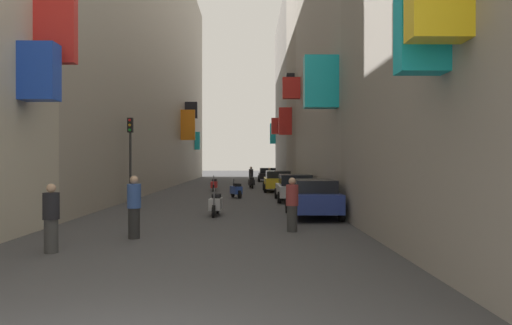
% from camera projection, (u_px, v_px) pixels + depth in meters
% --- Properties ---
extents(ground_plane, '(140.00, 140.00, 0.00)m').
position_uv_depth(ground_plane, '(229.00, 190.00, 34.73)').
color(ground_plane, '#424244').
extents(building_left_mid_b, '(7.34, 48.51, 21.92)m').
position_uv_depth(building_left_mid_b, '(138.00, 58.00, 40.33)').
color(building_left_mid_b, '#9E9384').
rests_on(building_left_mid_b, ground).
extents(building_right_mid_a, '(7.33, 17.51, 17.05)m').
position_uv_depth(building_right_mid_a, '(364.00, 49.00, 26.71)').
color(building_right_mid_a, gray).
rests_on(building_right_mid_a, ground).
extents(building_right_mid_b, '(7.07, 9.25, 19.00)m').
position_uv_depth(building_right_mid_b, '(326.00, 75.00, 40.08)').
color(building_right_mid_b, gray).
rests_on(building_right_mid_b, ground).
extents(building_right_mid_c, '(7.22, 20.09, 19.34)m').
position_uv_depth(building_right_mid_c, '(305.00, 96.00, 54.75)').
color(building_right_mid_c, slate).
rests_on(building_right_mid_c, ground).
extents(parked_car_yellow, '(2.02, 4.04, 1.46)m').
position_uv_depth(parked_car_yellow, '(278.00, 181.00, 33.29)').
color(parked_car_yellow, gold).
rests_on(parked_car_yellow, ground).
extents(parked_car_blue, '(1.89, 4.13, 1.45)m').
position_uv_depth(parked_car_blue, '(313.00, 197.00, 18.17)').
color(parked_car_blue, navy).
rests_on(parked_car_blue, ground).
extents(parked_car_black, '(2.01, 4.19, 1.43)m').
position_uv_depth(parked_car_black, '(267.00, 174.00, 50.05)').
color(parked_car_black, black).
rests_on(parked_car_black, ground).
extents(parked_car_silver, '(2.01, 4.46, 1.44)m').
position_uv_depth(parked_car_silver, '(295.00, 187.00, 25.57)').
color(parked_car_silver, '#B7B7BC').
rests_on(parked_car_silver, ground).
extents(scooter_red, '(0.45, 1.95, 1.13)m').
position_uv_depth(scooter_red, '(214.00, 185.00, 34.01)').
color(scooter_red, red).
rests_on(scooter_red, ground).
extents(scooter_silver, '(0.49, 1.83, 1.13)m').
position_uv_depth(scooter_silver, '(216.00, 204.00, 18.70)').
color(scooter_silver, '#ADADB2').
rests_on(scooter_silver, ground).
extents(scooter_blue, '(0.77, 1.70, 1.13)m').
position_uv_depth(scooter_blue, '(236.00, 190.00, 27.58)').
color(scooter_blue, '#2D4CAD').
rests_on(scooter_blue, ground).
extents(scooter_black, '(0.57, 1.99, 1.13)m').
position_uv_depth(scooter_black, '(251.00, 182.00, 37.81)').
color(scooter_black, black).
rests_on(scooter_black, ground).
extents(pedestrian_crossing, '(0.52, 0.52, 1.63)m').
position_uv_depth(pedestrian_crossing, '(51.00, 218.00, 11.13)').
color(pedestrian_crossing, '#3B3B3B').
rests_on(pedestrian_crossing, ground).
extents(pedestrian_near_left, '(0.48, 0.48, 1.68)m').
position_uv_depth(pedestrian_near_left, '(251.00, 176.00, 40.47)').
color(pedestrian_near_left, '#303030').
rests_on(pedestrian_near_left, ground).
extents(pedestrian_near_right, '(0.44, 0.44, 1.57)m').
position_uv_depth(pedestrian_near_right, '(270.00, 177.00, 41.27)').
color(pedestrian_near_right, '#343434').
rests_on(pedestrian_near_right, ground).
extents(pedestrian_mid_street, '(0.43, 0.43, 1.76)m').
position_uv_depth(pedestrian_mid_street, '(134.00, 207.00, 13.16)').
color(pedestrian_mid_street, '#272727').
rests_on(pedestrian_mid_street, ground).
extents(pedestrian_far_away, '(0.49, 0.49, 1.66)m').
position_uv_depth(pedestrian_far_away, '(292.00, 205.00, 14.45)').
color(pedestrian_far_away, '#323232').
rests_on(pedestrian_far_away, ground).
extents(traffic_light_near_corner, '(0.26, 0.34, 4.37)m').
position_uv_depth(traffic_light_near_corner, '(130.00, 145.00, 24.13)').
color(traffic_light_near_corner, '#2D2D2D').
rests_on(traffic_light_near_corner, ground).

